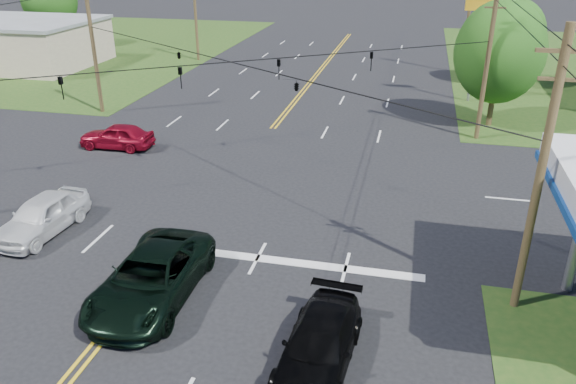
% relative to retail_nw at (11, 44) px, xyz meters
% --- Properties ---
extents(ground, '(280.00, 280.00, 0.00)m').
position_rel_retail_nw_xyz_m(ground, '(30.00, -22.00, -2.00)').
color(ground, black).
rests_on(ground, ground).
extents(grass_nw, '(46.00, 48.00, 0.03)m').
position_rel_retail_nw_xyz_m(grass_nw, '(-5.00, 10.00, -2.00)').
color(grass_nw, '#204415').
rests_on(grass_nw, ground).
extents(stop_bar, '(10.00, 0.50, 0.02)m').
position_rel_retail_nw_xyz_m(stop_bar, '(35.00, -30.00, -2.00)').
color(stop_bar, silver).
rests_on(stop_bar, ground).
extents(retail_nw, '(16.00, 11.00, 4.00)m').
position_rel_retail_nw_xyz_m(retail_nw, '(0.00, 0.00, 0.00)').
color(retail_nw, tan).
rests_on(retail_nw, ground).
extents(pole_se, '(1.60, 0.28, 9.50)m').
position_rel_retail_nw_xyz_m(pole_se, '(43.00, -31.00, 2.92)').
color(pole_se, '#48361E').
rests_on(pole_se, ground).
extents(pole_nw, '(1.60, 0.28, 9.50)m').
position_rel_retail_nw_xyz_m(pole_nw, '(17.00, -13.00, 2.92)').
color(pole_nw, '#48361E').
rests_on(pole_nw, ground).
extents(pole_ne, '(1.60, 0.28, 9.50)m').
position_rel_retail_nw_xyz_m(pole_ne, '(43.00, -13.00, 2.92)').
color(pole_ne, '#48361E').
rests_on(pole_ne, ground).
extents(pole_left_far, '(1.60, 0.28, 10.00)m').
position_rel_retail_nw_xyz_m(pole_left_far, '(17.00, 6.00, 3.17)').
color(pole_left_far, '#48361E').
rests_on(pole_left_far, ground).
extents(pole_right_far, '(1.60, 0.28, 10.00)m').
position_rel_retail_nw_xyz_m(pole_right_far, '(43.00, 6.00, 3.17)').
color(pole_right_far, '#48361E').
rests_on(pole_right_far, ground).
extents(span_wire_signals, '(26.00, 18.00, 1.13)m').
position_rel_retail_nw_xyz_m(span_wire_signals, '(30.00, -22.00, 4.00)').
color(span_wire_signals, black).
rests_on(span_wire_signals, ground).
extents(power_lines, '(26.04, 100.00, 0.64)m').
position_rel_retail_nw_xyz_m(power_lines, '(30.00, -24.00, 6.60)').
color(power_lines, black).
rests_on(power_lines, ground).
extents(tree_right_a, '(5.70, 5.70, 8.18)m').
position_rel_retail_nw_xyz_m(tree_right_a, '(44.00, -10.00, 2.87)').
color(tree_right_a, '#48361E').
rests_on(tree_right_a, ground).
extents(tree_right_b, '(4.94, 4.94, 7.09)m').
position_rel_retail_nw_xyz_m(tree_right_b, '(46.50, 2.00, 2.22)').
color(tree_right_b, '#48361E').
rests_on(tree_right_b, ground).
extents(pickup_dkgreen, '(2.90, 6.20, 1.72)m').
position_rel_retail_nw_xyz_m(pickup_dkgreen, '(30.65, -33.40, -1.14)').
color(pickup_dkgreen, black).
rests_on(pickup_dkgreen, ground).
extents(suv_black, '(2.33, 5.04, 1.42)m').
position_rel_retail_nw_xyz_m(suv_black, '(36.93, -35.37, -1.29)').
color(suv_black, black).
rests_on(suv_black, ground).
extents(pickup_white, '(2.29, 4.90, 1.62)m').
position_rel_retail_nw_xyz_m(pickup_white, '(23.97, -30.00, -1.19)').
color(pickup_white, silver).
rests_on(pickup_white, ground).
extents(sedan_red, '(4.43, 1.87, 1.50)m').
position_rel_retail_nw_xyz_m(sedan_red, '(21.83, -19.63, -1.25)').
color(sedan_red, maroon).
rests_on(sedan_red, ground).
extents(polesign_ne, '(2.17, 0.43, 7.85)m').
position_rel_retail_nw_xyz_m(polesign_ne, '(43.00, -4.00, 4.08)').
color(polesign_ne, '#A5A5AA').
rests_on(polesign_ne, ground).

